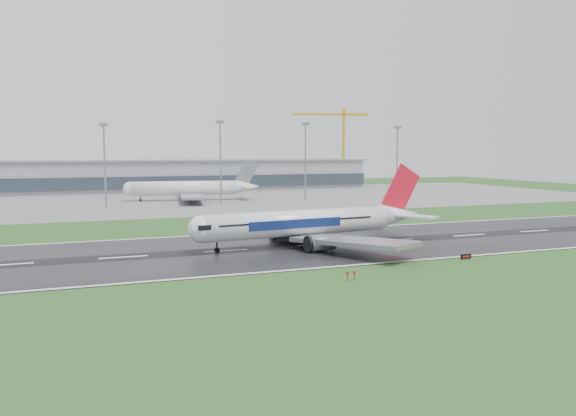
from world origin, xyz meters
name	(u,v)px	position (x,y,z in m)	size (l,w,h in m)	color
ground	(226,251)	(0.00, 0.00, 0.00)	(520.00, 520.00, 0.00)	#214B1B
runway	(226,251)	(0.00, 0.00, 0.05)	(400.00, 45.00, 0.10)	black
apron	(153,200)	(0.00, 125.00, 0.04)	(400.00, 130.00, 0.08)	slate
terminal	(139,176)	(0.00, 185.00, 7.50)	(240.00, 36.00, 15.00)	gray
main_airliner	(314,206)	(19.87, 0.99, 8.33)	(55.77, 53.11, 16.46)	silver
parked_airliner	(190,180)	(13.99, 117.83, 8.26)	(55.84, 51.99, 16.37)	silver
tower_crane	(343,147)	(123.74, 200.00, 22.79)	(46.29, 2.52, 45.58)	gold
runway_sign	(466,257)	(40.06, -24.14, 0.52)	(2.30, 0.26, 1.04)	black
floodmast_2	(105,167)	(-19.46, 100.00, 14.48)	(0.64, 0.64, 28.95)	gray
floodmast_3	(221,164)	(22.81, 100.00, 15.38)	(0.64, 0.64, 30.76)	gray
floodmast_4	(305,163)	(57.98, 100.00, 15.33)	(0.64, 0.64, 30.67)	gray
floodmast_5	(397,164)	(100.75, 100.00, 14.89)	(0.64, 0.64, 29.79)	gray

